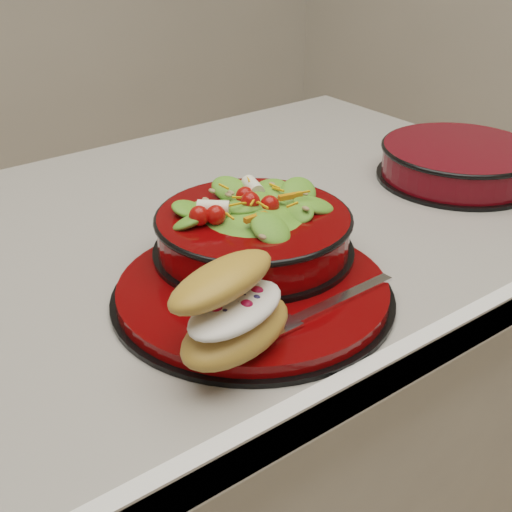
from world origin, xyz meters
TOP-DOWN VIEW (x-y plane):
  - island_counter at (0.00, -0.00)m, footprint 1.24×0.74m
  - dinner_plate at (-0.01, -0.19)m, footprint 0.32×0.32m
  - salad_bowl at (0.04, -0.13)m, footprint 0.24×0.24m
  - croissant at (-0.09, -0.27)m, footprint 0.15×0.12m
  - fork at (0.02, -0.28)m, footprint 0.18×0.03m
  - extra_bowl at (0.46, -0.10)m, footprint 0.25×0.25m

SIDE VIEW (x-z plane):
  - island_counter at x=0.00m, z-range 0.00..0.91m
  - dinner_plate at x=-0.01m, z-range 0.90..0.92m
  - fork at x=0.02m, z-range 0.92..0.92m
  - extra_bowl at x=0.46m, z-range 0.90..0.96m
  - salad_bowl at x=0.04m, z-range 0.91..1.01m
  - croissant at x=-0.09m, z-range 0.92..1.00m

